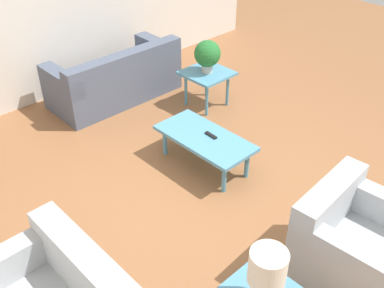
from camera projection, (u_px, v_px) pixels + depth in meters
ground_plane at (220, 185)px, 4.75m from camera, size 14.00×14.00×0.00m
sofa at (116, 79)px, 6.17m from camera, size 0.83×1.78×0.75m
armchair at (357, 249)px, 3.59m from camera, size 0.97×0.92×0.82m
coffee_table at (205, 140)px, 4.86m from camera, size 1.11×0.54×0.38m
side_table_plant at (207, 76)px, 5.94m from camera, size 0.58×0.58×0.49m
potted_plant at (207, 54)px, 5.76m from camera, size 0.34×0.34×0.43m
table_lamp at (267, 273)px, 2.82m from camera, size 0.25×0.25×0.47m
remote_control at (211, 135)px, 4.84m from camera, size 0.16×0.05×0.02m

